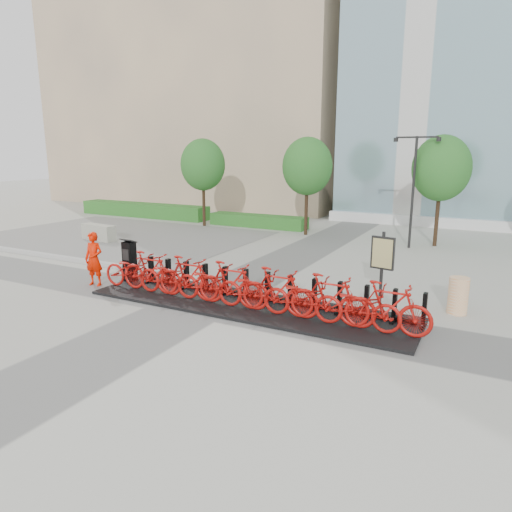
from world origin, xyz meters
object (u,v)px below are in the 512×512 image
at_px(jersey_barrier, 99,232).
at_px(kiosk, 130,260).
at_px(bike_0, 132,271).
at_px(map_sign, 382,256).
at_px(worker_red, 94,259).
at_px(construction_barrel, 458,296).

bearing_deg(jersey_barrier, kiosk, -29.73).
xyz_separation_m(bike_0, map_sign, (7.21, 2.50, 0.74)).
distance_m(worker_red, map_sign, 9.13).
bearing_deg(kiosk, bike_0, -41.96).
distance_m(construction_barrel, map_sign, 2.26).
distance_m(kiosk, construction_barrel, 10.16).
height_order(construction_barrel, jersey_barrier, construction_barrel).
xyz_separation_m(bike_0, construction_barrel, (9.29, 2.51, -0.14)).
bearing_deg(map_sign, worker_red, -152.87).
relative_size(worker_red, construction_barrel, 1.76).
distance_m(kiosk, jersey_barrier, 8.50).
height_order(bike_0, kiosk, kiosk).
distance_m(jersey_barrier, map_sign, 15.08).
bearing_deg(kiosk, worker_red, -137.37).
xyz_separation_m(worker_red, map_sign, (8.75, 2.59, 0.50)).
distance_m(bike_0, worker_red, 1.56).
height_order(kiosk, jersey_barrier, kiosk).
xyz_separation_m(bike_0, jersey_barrier, (-7.48, 5.75, -0.25)).
distance_m(worker_red, jersey_barrier, 8.35).
bearing_deg(kiosk, construction_barrel, 11.71).
distance_m(construction_barrel, jersey_barrier, 17.08).
bearing_deg(construction_barrel, map_sign, -179.71).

